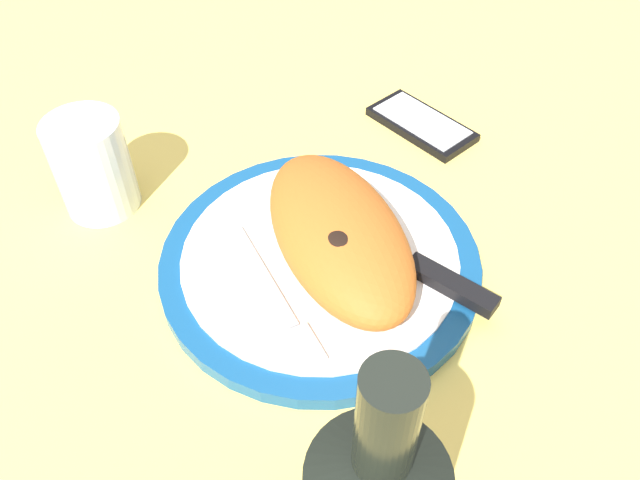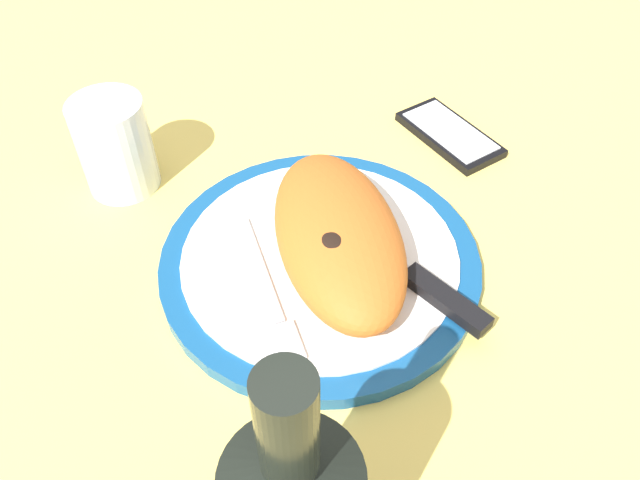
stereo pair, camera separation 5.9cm
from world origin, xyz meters
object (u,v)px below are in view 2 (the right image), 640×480
smartphone (450,134)px  knife (420,282)px  water_glass (117,151)px  fork (272,299)px  plate (320,261)px  calzone (338,235)px

smartphone → knife: bearing=-33.3°
knife → smartphone: 25.17cm
smartphone → water_glass: size_ratio=1.36×
knife → smartphone: size_ratio=1.42×
fork → water_glass: bearing=-154.7°
plate → smartphone: (-14.48, 21.21, -0.34)cm
plate → water_glass: (-18.63, -16.47, 3.65)cm
fork → water_glass: 24.97cm
knife → water_glass: bearing=-136.4°
calzone → plate: bearing=-127.9°
plate → calzone: bearing=52.1°
fork → smartphone: bearing=124.1°
calzone → smartphone: calzone is taller
plate → calzone: size_ratio=1.31×
plate → knife: size_ratio=1.53×
calzone → fork: bearing=-69.2°
smartphone → water_glass: (-4.15, -37.69, 3.99)cm
plate → smartphone: bearing=124.3°
plate → fork: bearing=-56.8°
calzone → water_glass: size_ratio=2.26×
smartphone → water_glass: bearing=-96.3°
plate → calzone: (1.08, 1.39, 4.19)cm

